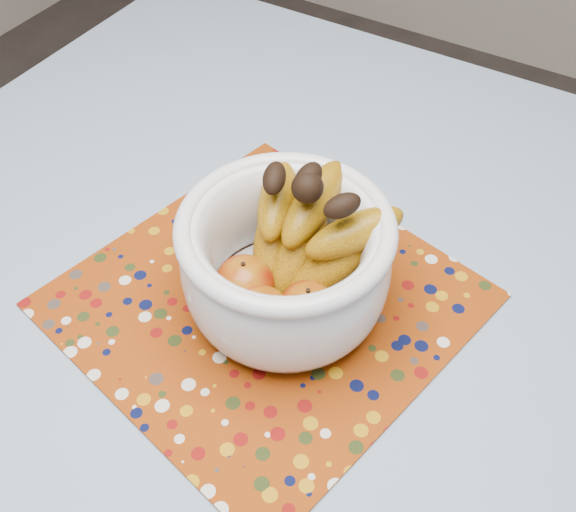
{
  "coord_description": "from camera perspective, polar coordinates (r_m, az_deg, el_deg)",
  "views": [
    {
      "loc": [
        0.25,
        -0.4,
        1.41
      ],
      "look_at": [
        -0.01,
        0.03,
        0.85
      ],
      "focal_mm": 42.0,
      "sensor_mm": 36.0,
      "label": 1
    }
  ],
  "objects": [
    {
      "name": "tablecloth",
      "position": [
        0.81,
        -0.74,
        -6.26
      ],
      "size": [
        1.32,
        1.32,
        0.01
      ],
      "primitive_type": "cube",
      "color": "slate",
      "rests_on": "table"
    },
    {
      "name": "table",
      "position": [
        0.88,
        -0.69,
        -9.37
      ],
      "size": [
        1.2,
        1.2,
        0.75
      ],
      "color": "brown",
      "rests_on": "ground"
    },
    {
      "name": "fruit_bowl",
      "position": [
        0.76,
        0.36,
        0.2
      ],
      "size": [
        0.26,
        0.25,
        0.19
      ],
      "color": "silver",
      "rests_on": "placemat"
    },
    {
      "name": "placemat",
      "position": [
        0.83,
        -1.94,
        -3.74
      ],
      "size": [
        0.52,
        0.52,
        0.0
      ],
      "primitive_type": "cube",
      "rotation": [
        0.0,
        0.0,
        -0.22
      ],
      "color": "#7C2E06",
      "rests_on": "tablecloth"
    }
  ]
}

